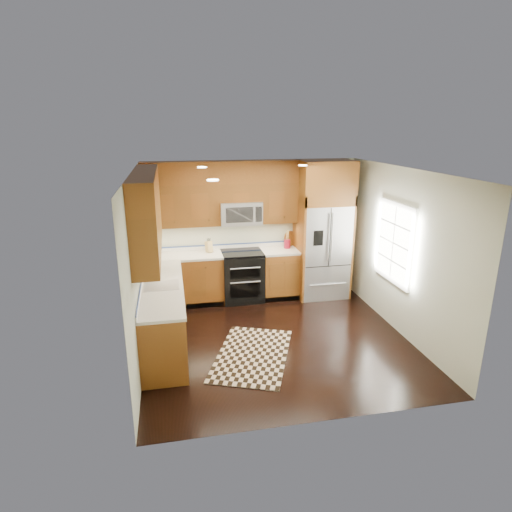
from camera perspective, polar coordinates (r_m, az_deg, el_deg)
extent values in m
plane|color=black|center=(6.83, 2.70, -10.94)|extent=(4.00, 4.00, 0.00)
cube|color=beige|center=(8.21, -0.55, 3.66)|extent=(4.00, 0.02, 2.60)
cube|color=beige|center=(6.17, -15.48, -1.59)|extent=(0.02, 4.00, 2.60)
cube|color=beige|center=(7.07, 18.78, 0.50)|extent=(0.02, 4.00, 2.60)
cube|color=white|center=(7.20, 17.94, 1.70)|extent=(0.04, 1.10, 1.30)
cube|color=white|center=(7.20, 17.87, 1.70)|extent=(0.02, 0.95, 1.15)
cube|color=brown|center=(8.03, -9.39, -3.23)|extent=(1.37, 0.60, 0.90)
cube|color=brown|center=(8.27, 3.20, -2.40)|extent=(0.72, 0.60, 0.90)
cube|color=brown|center=(6.65, -12.19, -7.85)|extent=(0.60, 2.40, 0.90)
cube|color=white|center=(7.94, -4.22, 0.29)|extent=(2.85, 0.62, 0.04)
cube|color=white|center=(6.46, -12.45, -4.07)|extent=(0.62, 2.40, 0.04)
cube|color=brown|center=(7.85, -4.49, 6.90)|extent=(2.85, 0.33, 0.75)
cube|color=brown|center=(6.21, -14.23, 3.68)|extent=(0.33, 2.40, 0.75)
cube|color=brown|center=(7.77, -4.59, 11.08)|extent=(2.85, 0.33, 0.40)
cube|color=brown|center=(6.10, -14.62, 8.93)|extent=(0.33, 2.40, 0.40)
cube|color=black|center=(8.10, -1.83, -2.76)|extent=(0.76, 0.64, 0.92)
cube|color=black|center=(7.95, -1.87, 0.47)|extent=(0.76, 0.60, 0.02)
cube|color=black|center=(7.75, -1.45, -2.42)|extent=(0.55, 0.01, 0.18)
cube|color=black|center=(7.86, -1.44, -4.62)|extent=(0.55, 0.01, 0.28)
cylinder|color=#B2B2B7|center=(7.69, -1.43, -1.64)|extent=(0.55, 0.02, 0.02)
cylinder|color=#B2B2B7|center=(7.78, -1.41, -3.52)|extent=(0.55, 0.02, 0.02)
cube|color=#B2B2B7|center=(7.90, -2.07, 5.78)|extent=(0.76, 0.40, 0.42)
cube|color=black|center=(7.70, -2.20, 5.48)|extent=(0.50, 0.01, 0.28)
cube|color=#B2B2B7|center=(8.31, 8.79, 0.76)|extent=(0.90, 0.74, 1.80)
cube|color=black|center=(7.88, 9.82, 2.45)|extent=(0.01, 0.01, 1.08)
cube|color=black|center=(7.80, 8.32, 2.37)|extent=(0.18, 0.01, 0.28)
cube|color=brown|center=(8.13, 5.70, 1.25)|extent=(0.04, 0.74, 2.00)
cube|color=brown|center=(8.45, 11.82, 1.58)|extent=(0.04, 0.74, 2.00)
cube|color=brown|center=(8.04, 9.21, 9.68)|extent=(0.98, 0.74, 0.80)
cube|color=#B2B2B7|center=(6.45, -12.47, -3.82)|extent=(0.50, 0.42, 0.02)
cylinder|color=#B2B2B7|center=(6.63, -14.25, -2.20)|extent=(0.02, 0.02, 0.28)
torus|color=#B2B2B7|center=(6.51, -14.36, -1.26)|extent=(0.18, 0.02, 0.18)
cube|color=black|center=(6.39, -0.47, -13.01)|extent=(1.52, 1.89, 0.01)
cube|color=tan|center=(7.97, -6.30, 1.23)|extent=(0.14, 0.16, 0.21)
cylinder|color=maroon|center=(8.21, 4.18, 1.61)|extent=(0.14, 0.14, 0.16)
cylinder|color=brown|center=(8.41, 4.56, 1.47)|extent=(0.39, 0.39, 0.02)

